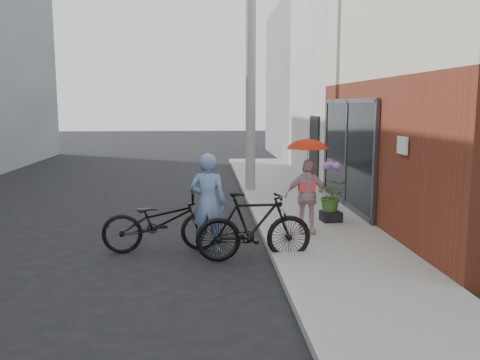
{
  "coord_description": "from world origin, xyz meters",
  "views": [
    {
      "loc": [
        -0.18,
        -8.16,
        2.52
      ],
      "look_at": [
        0.47,
        1.23,
        1.1
      ],
      "focal_mm": 38.0,
      "sensor_mm": 36.0,
      "label": 1
    }
  ],
  "objects": [
    {
      "name": "parasol",
      "position": [
        1.7,
        1.0,
        1.84
      ],
      "size": [
        0.75,
        0.75,
        0.66
      ],
      "primitive_type": "imported",
      "color": "#F3411C",
      "rests_on": "kimono_woman"
    },
    {
      "name": "kimono_woman",
      "position": [
        1.7,
        1.0,
        0.82
      ],
      "size": [
        0.82,
        0.35,
        1.39
      ],
      "primitive_type": "imported",
      "rotation": [
        0.0,
        0.0,
        -0.01
      ],
      "color": "beige",
      "rests_on": "sidewalk"
    },
    {
      "name": "curb",
      "position": [
        0.94,
        2.0,
        0.06
      ],
      "size": [
        0.12,
        24.0,
        0.12
      ],
      "primitive_type": "cube",
      "color": "#9E9E99",
      "rests_on": "ground"
    },
    {
      "name": "east_building_far",
      "position": [
        7.2,
        16.0,
        3.5
      ],
      "size": [
        8.0,
        8.0,
        7.0
      ],
      "primitive_type": "cube",
      "color": "gray",
      "rests_on": "ground"
    },
    {
      "name": "officer",
      "position": [
        -0.13,
        0.3,
        0.85
      ],
      "size": [
        0.69,
        0.53,
        1.7
      ],
      "primitive_type": "imported",
      "rotation": [
        0.0,
        0.0,
        2.93
      ],
      "color": "#6C8BC0",
      "rests_on": "ground"
    },
    {
      "name": "plaster_building",
      "position": [
        7.2,
        9.0,
        3.5
      ],
      "size": [
        8.0,
        6.0,
        7.0
      ],
      "primitive_type": "cube",
      "color": "white",
      "rests_on": "ground"
    },
    {
      "name": "planter",
      "position": [
        2.4,
        1.91,
        0.22
      ],
      "size": [
        0.42,
        0.42,
        0.2
      ],
      "primitive_type": "cube",
      "rotation": [
        0.0,
        0.0,
        0.1
      ],
      "color": "black",
      "rests_on": "sidewalk"
    },
    {
      "name": "bike_left",
      "position": [
        -0.93,
        0.36,
        0.53
      ],
      "size": [
        2.05,
        0.85,
        1.05
      ],
      "primitive_type": "imported",
      "rotation": [
        0.0,
        0.0,
        1.65
      ],
      "color": "black",
      "rests_on": "ground"
    },
    {
      "name": "potted_plant",
      "position": [
        2.4,
        1.91,
        0.66
      ],
      "size": [
        0.6,
        0.52,
        0.67
      ],
      "primitive_type": "imported",
      "color": "#40712D",
      "rests_on": "planter"
    },
    {
      "name": "ground",
      "position": [
        0.0,
        0.0,
        0.0
      ],
      "size": [
        80.0,
        80.0,
        0.0
      ],
      "primitive_type": "plane",
      "color": "black",
      "rests_on": "ground"
    },
    {
      "name": "sidewalk",
      "position": [
        2.1,
        2.0,
        0.06
      ],
      "size": [
        2.2,
        24.0,
        0.12
      ],
      "primitive_type": "cube",
      "color": "gray",
      "rests_on": "ground"
    },
    {
      "name": "bike_right",
      "position": [
        0.6,
        -0.24,
        0.56
      ],
      "size": [
        1.91,
        0.66,
        1.13
      ],
      "primitive_type": "imported",
      "rotation": [
        0.0,
        0.0,
        1.64
      ],
      "color": "black",
      "rests_on": "ground"
    },
    {
      "name": "utility_pole",
      "position": [
        1.1,
        6.0,
        3.5
      ],
      "size": [
        0.28,
        0.28,
        7.0
      ],
      "primitive_type": "cylinder",
      "color": "#9E9E99",
      "rests_on": "ground"
    }
  ]
}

